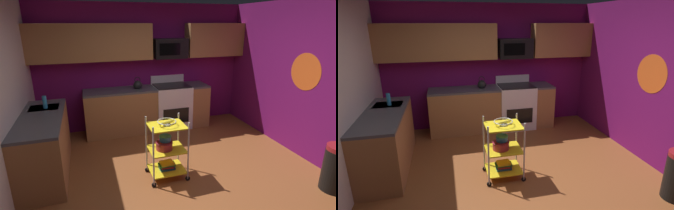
% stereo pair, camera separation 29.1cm
% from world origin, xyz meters
% --- Properties ---
extents(floor, '(4.40, 4.80, 0.04)m').
position_xyz_m(floor, '(0.00, 0.00, -0.02)').
color(floor, brown).
rests_on(floor, ground).
extents(wall_back, '(4.52, 0.06, 2.60)m').
position_xyz_m(wall_back, '(0.00, 2.43, 1.30)').
color(wall_back, '#6B1156').
rests_on(wall_back, ground).
extents(wall_right, '(0.06, 4.80, 2.60)m').
position_xyz_m(wall_right, '(2.23, 0.00, 1.30)').
color(wall_right, '#6B1156').
rests_on(wall_right, ground).
extents(wall_flower_decal, '(0.00, 0.61, 0.61)m').
position_xyz_m(wall_flower_decal, '(2.20, 0.27, 1.45)').
color(wall_flower_decal, '#E5591E').
extents(counter_run, '(3.50, 2.33, 0.92)m').
position_xyz_m(counter_run, '(-0.77, 1.63, 0.46)').
color(counter_run, '#9E6B3D').
rests_on(counter_run, ground).
extents(oven_range, '(0.76, 0.65, 1.10)m').
position_xyz_m(oven_range, '(0.51, 2.10, 0.48)').
color(oven_range, white).
rests_on(oven_range, ground).
extents(upper_cabinets, '(4.40, 0.33, 0.70)m').
position_xyz_m(upper_cabinets, '(-0.11, 2.23, 1.85)').
color(upper_cabinets, '#9E6B3D').
extents(microwave, '(0.70, 0.39, 0.40)m').
position_xyz_m(microwave, '(0.51, 2.21, 1.70)').
color(microwave, black).
extents(rolling_cart, '(0.58, 0.44, 0.91)m').
position_xyz_m(rolling_cart, '(-0.19, 0.24, 0.45)').
color(rolling_cart, silver).
rests_on(rolling_cart, ground).
extents(fruit_bowl, '(0.27, 0.27, 0.07)m').
position_xyz_m(fruit_bowl, '(-0.19, 0.24, 0.88)').
color(fruit_bowl, silver).
rests_on(fruit_bowl, rolling_cart).
extents(mixing_bowl_large, '(0.25, 0.25, 0.11)m').
position_xyz_m(mixing_bowl_large, '(-0.23, 0.24, 0.52)').
color(mixing_bowl_large, maroon).
rests_on(mixing_bowl_large, rolling_cart).
extents(mixing_bowl_small, '(0.18, 0.18, 0.08)m').
position_xyz_m(mixing_bowl_small, '(-0.21, 0.27, 0.62)').
color(mixing_bowl_small, '#338CBF').
rests_on(mixing_bowl_small, rolling_cart).
extents(book_stack, '(0.25, 0.17, 0.11)m').
position_xyz_m(book_stack, '(-0.19, 0.24, 0.18)').
color(book_stack, '#1E4C8C').
rests_on(book_stack, rolling_cart).
extents(kettle, '(0.21, 0.18, 0.26)m').
position_xyz_m(kettle, '(-0.22, 2.10, 1.00)').
color(kettle, black).
rests_on(kettle, counter_run).
extents(dish_soap_bottle, '(0.06, 0.06, 0.20)m').
position_xyz_m(dish_soap_bottle, '(-1.87, 1.30, 1.02)').
color(dish_soap_bottle, '#2D8CBF').
rests_on(dish_soap_bottle, counter_run).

